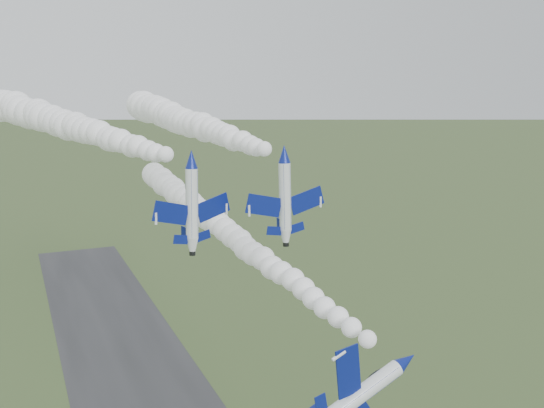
{
  "coord_description": "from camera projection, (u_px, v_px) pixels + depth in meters",
  "views": [
    {
      "loc": [
        -18.19,
        -42.62,
        52.8
      ],
      "look_at": [
        7.17,
        15.52,
        40.52
      ],
      "focal_mm": 40.0,
      "sensor_mm": 36.0,
      "label": 1
    }
  ],
  "objects": [
    {
      "name": "jet_lead",
      "position": [
        407.0,
        361.0,
        53.8
      ],
      "size": [
        4.01,
        12.38,
        9.59
      ],
      "rotation": [
        0.0,
        1.21,
        0.11
      ],
      "color": "white"
    },
    {
      "name": "smoke_trail_jet_lead",
      "position": [
        222.0,
        228.0,
        90.35
      ],
      "size": [
        13.64,
        78.95,
        4.83
      ],
      "primitive_type": null,
      "rotation": [
        0.0,
        0.0,
        0.11
      ],
      "color": "white"
    },
    {
      "name": "jet_pair_left",
      "position": [
        192.0,
        159.0,
        63.08
      ],
      "size": [
        9.59,
        11.12,
        2.8
      ],
      "rotation": [
        0.0,
        0.02,
        0.3
      ],
      "color": "white"
    },
    {
      "name": "smoke_trail_jet_pair_left",
      "position": [
        65.0,
        124.0,
        87.99
      ],
      "size": [
        23.73,
        61.83,
        5.62
      ],
      "primitive_type": null,
      "rotation": [
        0.0,
        0.0,
        0.3
      ],
      "color": "white"
    },
    {
      "name": "jet_pair_right",
      "position": [
        285.0,
        154.0,
        66.23
      ],
      "size": [
        9.57,
        11.49,
        2.84
      ],
      "rotation": [
        0.0,
        -0.03,
        0.04
      ],
      "color": "white"
    },
    {
      "name": "smoke_trail_jet_pair_right",
      "position": [
        185.0,
        121.0,
        98.55
      ],
      "size": [
        8.76,
        69.38,
        5.96
      ],
      "primitive_type": null,
      "rotation": [
        0.0,
        0.0,
        0.04
      ],
      "color": "white"
    }
  ]
}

